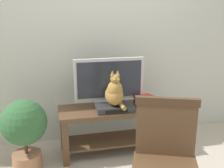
# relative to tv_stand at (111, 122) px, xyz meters

# --- Properties ---
(back_wall) EXTENTS (7.00, 0.12, 2.80)m
(back_wall) POSITION_rel_tv_stand_xyz_m (-0.01, 0.51, 1.02)
(back_wall) COLOR #B7BCB2
(back_wall) RESTS_ON ground
(tv_stand) EXTENTS (1.17, 0.46, 0.55)m
(tv_stand) POSITION_rel_tv_stand_xyz_m (0.00, 0.00, 0.00)
(tv_stand) COLOR #513823
(tv_stand) RESTS_ON ground
(tv) EXTENTS (0.81, 0.20, 0.56)m
(tv) POSITION_rel_tv_stand_xyz_m (0.00, 0.09, 0.46)
(tv) COLOR #B7B7BC
(tv) RESTS_ON tv_stand
(media_box) EXTENTS (0.40, 0.24, 0.06)m
(media_box) POSITION_rel_tv_stand_xyz_m (0.02, -0.09, 0.20)
(media_box) COLOR #2D2D30
(media_box) RESTS_ON tv_stand
(cat) EXTENTS (0.20, 0.33, 0.40)m
(cat) POSITION_rel_tv_stand_xyz_m (0.02, -0.10, 0.38)
(cat) COLOR olive
(cat) RESTS_ON media_box
(wooden_chair) EXTENTS (0.62, 0.62, 0.99)m
(wooden_chair) POSITION_rel_tv_stand_xyz_m (0.14, -1.16, 0.20)
(wooden_chair) COLOR #513823
(wooden_chair) RESTS_ON ground
(book_stack) EXTENTS (0.24, 0.21, 0.11)m
(book_stack) POSITION_rel_tv_stand_xyz_m (0.40, 0.00, 0.22)
(book_stack) COLOR #33477A
(book_stack) RESTS_ON tv_stand
(potted_plant) EXTENTS (0.46, 0.46, 0.76)m
(potted_plant) POSITION_rel_tv_stand_xyz_m (-0.94, -0.16, 0.08)
(potted_plant) COLOR #9E6B4C
(potted_plant) RESTS_ON ground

